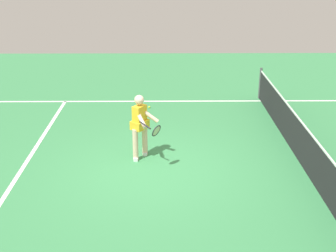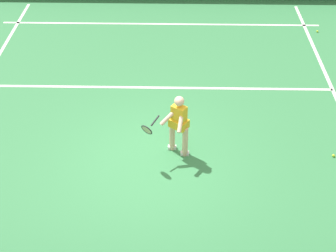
% 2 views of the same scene
% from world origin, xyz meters
% --- Properties ---
extents(ground_plane, '(24.16, 24.16, 0.00)m').
position_xyz_m(ground_plane, '(0.00, 0.00, 0.00)').
color(ground_plane, '#38844C').
extents(service_line_marking, '(9.75, 0.10, 0.01)m').
position_xyz_m(service_line_marking, '(0.00, -2.92, 0.00)').
color(service_line_marking, white).
rests_on(service_line_marking, ground).
extents(sideline_left_marking, '(0.10, 16.59, 0.01)m').
position_xyz_m(sideline_left_marking, '(-4.87, 0.00, 0.00)').
color(sideline_left_marking, white).
rests_on(sideline_left_marking, ground).
extents(court_net, '(10.43, 0.08, 1.03)m').
position_xyz_m(court_net, '(0.00, 3.46, 0.48)').
color(court_net, '#4C4C51').
rests_on(court_net, ground).
extents(tennis_player, '(1.09, 0.76, 1.55)m').
position_xyz_m(tennis_player, '(-0.61, -0.25, 0.85)').
color(tennis_player, beige).
rests_on(tennis_player, ground).
extents(tennis_ball_near, '(0.07, 0.07, 0.07)m').
position_xyz_m(tennis_ball_near, '(-4.20, -0.16, 0.03)').
color(tennis_ball_near, '#D1E533').
rests_on(tennis_ball_near, ground).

